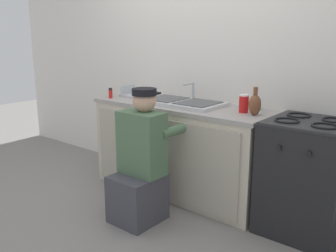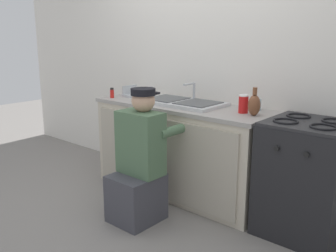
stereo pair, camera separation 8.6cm
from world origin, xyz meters
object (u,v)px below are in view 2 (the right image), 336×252
object	(u,v)px
dish_rack_tray	(138,94)
water_glass	(258,105)
stove_range	(305,178)
spice_bottle_red	(112,93)
plumber_person	(139,167)
vase_decorative	(254,105)
soda_cup_red	(243,104)
sink_double_basin	(182,102)

from	to	relation	value
dish_rack_tray	water_glass	size ratio (longest dim) A/B	2.80
stove_range	spice_bottle_red	xyz separation A→B (m)	(-1.99, -0.19, 0.48)
plumber_person	vase_decorative	xyz separation A→B (m)	(0.68, 0.64, 0.51)
water_glass	plumber_person	bearing A→B (deg)	-124.75
soda_cup_red	spice_bottle_red	size ratio (longest dim) A/B	1.45
spice_bottle_red	plumber_person	bearing A→B (deg)	-28.87
sink_double_basin	soda_cup_red	xyz separation A→B (m)	(0.64, 0.01, 0.06)
stove_range	dish_rack_tray	distance (m)	1.90
stove_range	vase_decorative	distance (m)	0.69
plumber_person	dish_rack_tray	distance (m)	1.10
stove_range	dish_rack_tray	world-z (taller)	dish_rack_tray
spice_bottle_red	vase_decorative	world-z (taller)	vase_decorative
stove_range	dish_rack_tray	xyz separation A→B (m)	(-1.84, 0.04, 0.46)
dish_rack_tray	stove_range	bearing A→B (deg)	-1.14
plumber_person	spice_bottle_red	world-z (taller)	plumber_person
sink_double_basin	dish_rack_tray	distance (m)	0.63
spice_bottle_red	water_glass	size ratio (longest dim) A/B	1.05
sink_double_basin	spice_bottle_red	world-z (taller)	sink_double_basin
vase_decorative	soda_cup_red	bearing A→B (deg)	160.83
plumber_person	spice_bottle_red	size ratio (longest dim) A/B	10.52
stove_range	vase_decorative	world-z (taller)	vase_decorative
soda_cup_red	dish_rack_tray	xyz separation A→B (m)	(-1.27, 0.02, -0.05)
dish_rack_tray	soda_cup_red	bearing A→B (deg)	-0.90
sink_double_basin	spice_bottle_red	size ratio (longest dim) A/B	7.62
sink_double_basin	stove_range	xyz separation A→B (m)	(1.21, -0.00, -0.45)
sink_double_basin	dish_rack_tray	xyz separation A→B (m)	(-0.63, 0.03, 0.01)
sink_double_basin	water_glass	xyz separation A→B (m)	(0.68, 0.19, 0.03)
stove_range	water_glass	size ratio (longest dim) A/B	9.09
stove_range	vase_decorative	size ratio (longest dim) A/B	3.95
sink_double_basin	dish_rack_tray	bearing A→B (deg)	176.86
spice_bottle_red	dish_rack_tray	size ratio (longest dim) A/B	0.37
water_glass	vase_decorative	bearing A→B (deg)	-69.40
dish_rack_tray	water_glass	xyz separation A→B (m)	(1.31, 0.15, 0.03)
spice_bottle_red	water_glass	distance (m)	1.51
stove_range	soda_cup_red	size ratio (longest dim) A/B	5.98
sink_double_basin	spice_bottle_red	bearing A→B (deg)	-165.92
stove_range	spice_bottle_red	distance (m)	2.06
sink_double_basin	water_glass	bearing A→B (deg)	15.33
sink_double_basin	stove_range	size ratio (longest dim) A/B	0.88
plumber_person	soda_cup_red	bearing A→B (deg)	51.00
plumber_person	water_glass	size ratio (longest dim) A/B	11.04
vase_decorative	water_glass	distance (m)	0.23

